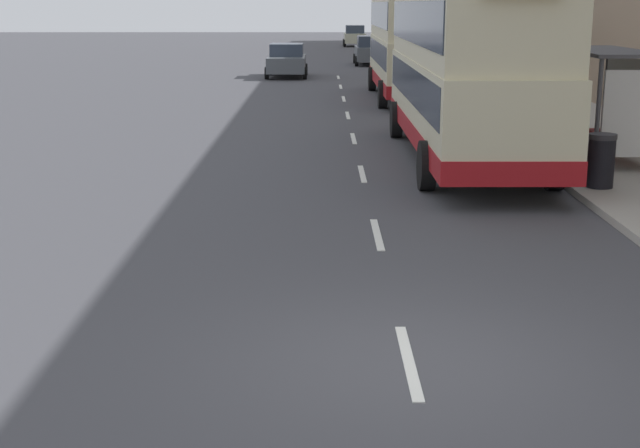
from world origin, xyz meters
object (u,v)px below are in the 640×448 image
(double_decker_bus_ahead, at_px, (413,40))
(car_0, at_px, (373,50))
(double_decker_bus_near, at_px, (469,64))
(litter_bin, at_px, (604,161))
(bus_shelter, at_px, (619,84))
(car_1, at_px, (289,60))
(car_2, at_px, (357,36))

(double_decker_bus_ahead, distance_m, car_0, 20.11)
(double_decker_bus_near, height_order, car_0, double_decker_bus_near)
(double_decker_bus_near, distance_m, litter_bin, 4.66)
(bus_shelter, xyz_separation_m, car_0, (-3.63, 34.80, -1.01))
(double_decker_bus_ahead, relative_size, car_1, 2.40)
(litter_bin, bearing_deg, car_2, 92.26)
(car_0, height_order, car_2, car_2)
(bus_shelter, xyz_separation_m, car_1, (-8.39, 25.47, -1.04))
(bus_shelter, xyz_separation_m, litter_bin, (-1.22, -3.18, -1.21))
(double_decker_bus_ahead, bearing_deg, car_1, 115.85)
(double_decker_bus_ahead, bearing_deg, car_0, 91.26)
(double_decker_bus_near, distance_m, car_2, 58.26)
(double_decker_bus_ahead, xyz_separation_m, car_0, (-0.44, 20.05, -1.42))
(litter_bin, bearing_deg, car_0, 93.63)
(double_decker_bus_ahead, xyz_separation_m, car_1, (-5.20, 10.73, -1.45))
(double_decker_bus_ahead, relative_size, car_0, 2.33)
(car_0, distance_m, car_2, 24.11)
(bus_shelter, relative_size, double_decker_bus_near, 0.37)
(car_1, distance_m, litter_bin, 29.54)
(car_1, bearing_deg, double_decker_bus_ahead, 115.85)
(bus_shelter, distance_m, car_1, 26.84)
(bus_shelter, height_order, litter_bin, bus_shelter)
(litter_bin, bearing_deg, bus_shelter, 68.98)
(bus_shelter, distance_m, double_decker_bus_near, 3.39)
(double_decker_bus_near, bearing_deg, litter_bin, -61.69)
(double_decker_bus_near, relative_size, litter_bin, 10.68)
(double_decker_bus_ahead, height_order, car_2, double_decker_bus_ahead)
(car_0, bearing_deg, double_decker_bus_near, -89.43)
(car_0, relative_size, car_1, 1.03)
(car_2, bearing_deg, double_decker_bus_ahead, -89.38)
(double_decker_bus_ahead, bearing_deg, bus_shelter, -77.78)
(car_1, bearing_deg, litter_bin, 104.04)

